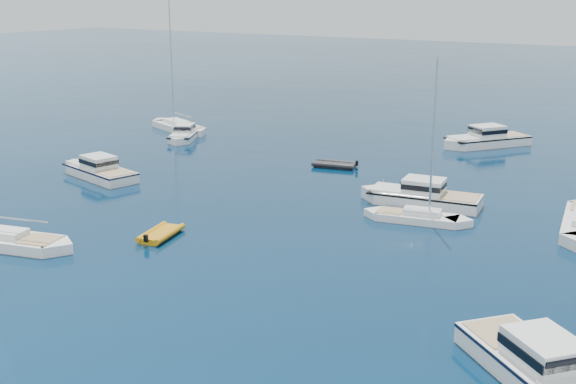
% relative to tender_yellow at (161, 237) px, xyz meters
% --- Properties ---
extents(motor_cruiser_centre, '(9.99, 4.28, 2.54)m').
position_rel_tender_yellow_xyz_m(motor_cruiser_centre, '(11.36, 15.84, 0.00)').
color(motor_cruiser_centre, silver).
rests_on(motor_cruiser_centre, ground).
extents(motor_cruiser_far_l, '(9.63, 4.93, 2.42)m').
position_rel_tender_yellow_xyz_m(motor_cruiser_far_l, '(-14.92, 8.97, 0.00)').
color(motor_cruiser_far_l, silver).
rests_on(motor_cruiser_far_l, ground).
extents(motor_cruiser_distant, '(8.55, 10.10, 2.68)m').
position_rel_tender_yellow_xyz_m(motor_cruiser_distant, '(8.92, 38.93, 0.00)').
color(motor_cruiser_distant, silver).
rests_on(motor_cruiser_distant, ground).
extents(motor_cruiser_horizon, '(5.46, 7.95, 2.02)m').
position_rel_tender_yellow_xyz_m(motor_cruiser_horizon, '(-19.21, 25.45, 0.00)').
color(motor_cruiser_horizon, white).
rests_on(motor_cruiser_horizon, ground).
extents(sailboat_mid_l, '(10.18, 4.88, 14.49)m').
position_rel_tender_yellow_xyz_m(sailboat_mid_l, '(-6.92, -6.35, 0.00)').
color(sailboat_mid_l, white).
rests_on(sailboat_mid_l, ground).
extents(sailboat_centre, '(8.15, 3.55, 11.61)m').
position_rel_tender_yellow_xyz_m(sailboat_centre, '(12.74, 11.86, 0.00)').
color(sailboat_centre, silver).
rests_on(sailboat_centre, ground).
extents(sailboat_far_l, '(11.10, 6.67, 15.93)m').
position_rel_tender_yellow_xyz_m(sailboat_far_l, '(-23.03, 28.96, 0.00)').
color(sailboat_far_l, white).
rests_on(sailboat_far_l, ground).
extents(tender_yellow, '(2.83, 4.11, 0.95)m').
position_rel_tender_yellow_xyz_m(tender_yellow, '(0.00, 0.00, 0.00)').
color(tender_yellow, orange).
rests_on(tender_yellow, ground).
extents(tender_grey_far, '(4.41, 2.97, 0.95)m').
position_rel_tender_yellow_xyz_m(tender_grey_far, '(0.36, 22.80, 0.00)').
color(tender_grey_far, black).
rests_on(tender_grey_far, ground).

